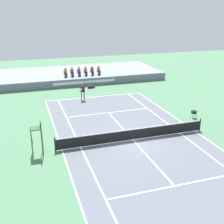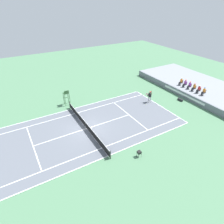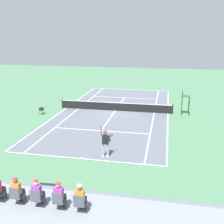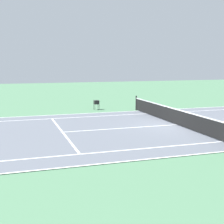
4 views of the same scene
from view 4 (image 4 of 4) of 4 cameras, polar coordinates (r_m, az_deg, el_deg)
The scene contains 4 objects.
ground_plane at distance 18.45m, azimuth 11.28°, elevation -2.30°, with size 80.00×80.00×0.00m, color #4C7A56.
court at distance 18.44m, azimuth 11.28°, elevation -2.26°, with size 11.08×23.88×0.03m.
net at distance 18.35m, azimuth 11.32°, elevation -0.70°, with size 11.98×0.10×1.07m.
ball_hopper at distance 23.91m, azimuth -2.78°, elevation 1.77°, with size 0.36×0.36×0.70m.
Camera 4 is at (-15.79, 8.87, 3.50)m, focal length 51.49 mm.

